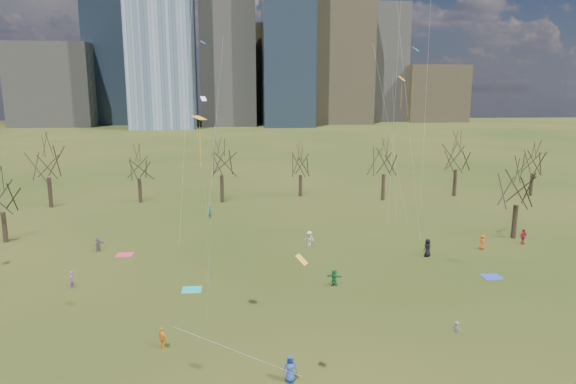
{
  "coord_description": "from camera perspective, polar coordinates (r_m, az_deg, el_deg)",
  "views": [
    {
      "loc": [
        -4.6,
        -34.61,
        16.44
      ],
      "look_at": [
        0.0,
        12.0,
        7.0
      ],
      "focal_mm": 32.0,
      "sensor_mm": 36.0,
      "label": 1
    }
  ],
  "objects": [
    {
      "name": "downtown_skyline",
      "position": [
        246.3,
        -5.33,
        16.61
      ],
      "size": [
        212.5,
        78.0,
        118.0
      ],
      "color": "slate",
      "rests_on": "ground"
    },
    {
      "name": "person_6",
      "position": [
        53.15,
        15.25,
        -6.0
      ],
      "size": [
        1.07,
        0.94,
        1.84
      ],
      "primitive_type": "imported",
      "rotation": [
        0.0,
        0.0,
        3.63
      ],
      "color": "black",
      "rests_on": "ground"
    },
    {
      "name": "kites_airborne",
      "position": [
        48.92,
        5.93,
        8.86
      ],
      "size": [
        64.25,
        45.88,
        36.35
      ],
      "color": "orange",
      "rests_on": "ground"
    },
    {
      "name": "person_12",
      "position": [
        57.35,
        20.77,
        -5.22
      ],
      "size": [
        0.66,
        0.85,
        1.55
      ],
      "primitive_type": "imported",
      "rotation": [
        0.0,
        0.0,
        1.33
      ],
      "color": "#D44817",
      "rests_on": "ground"
    },
    {
      "name": "person_9",
      "position": [
        55.03,
        2.39,
        -5.15
      ],
      "size": [
        1.16,
        1.01,
        1.56
      ],
      "primitive_type": "imported",
      "rotation": [
        0.0,
        0.0,
        5.76
      ],
      "color": "silver",
      "rests_on": "ground"
    },
    {
      "name": "person_4",
      "position": [
        35.19,
        -13.77,
        -15.5
      ],
      "size": [
        0.81,
        0.86,
        1.43
      ],
      "primitive_type": "imported",
      "rotation": [
        0.0,
        0.0,
        2.28
      ],
      "color": "orange",
      "rests_on": "ground"
    },
    {
      "name": "person_0",
      "position": [
        30.84,
        0.23,
        -19.04
      ],
      "size": [
        0.82,
        0.56,
        1.63
      ],
      "primitive_type": "imported",
      "rotation": [
        0.0,
        0.0,
        0.05
      ],
      "color": "#223E94",
      "rests_on": "ground"
    },
    {
      "name": "person_13",
      "position": [
        66.85,
        -8.66,
        -2.26
      ],
      "size": [
        0.7,
        0.68,
        1.62
      ],
      "primitive_type": "imported",
      "rotation": [
        0.0,
        0.0,
        2.43
      ],
      "color": "#186C5F",
      "rests_on": "ground"
    },
    {
      "name": "ground",
      "position": [
        38.59,
        1.8,
        -13.83
      ],
      "size": [
        500.0,
        500.0,
        0.0
      ],
      "primitive_type": "plane",
      "color": "black",
      "rests_on": "ground"
    },
    {
      "name": "blanket_navy",
      "position": [
        49.7,
        21.71,
        -8.75
      ],
      "size": [
        1.6,
        1.5,
        0.03
      ],
      "primitive_type": "cube",
      "color": "#2836BE",
      "rests_on": "ground"
    },
    {
      "name": "person_11",
      "position": [
        56.39,
        -20.32,
        -5.47
      ],
      "size": [
        1.19,
        1.44,
        1.55
      ],
      "primitive_type": "imported",
      "rotation": [
        0.0,
        0.0,
        0.97
      ],
      "color": "#5E5F62",
      "rests_on": "ground"
    },
    {
      "name": "blanket_crimson",
      "position": [
        54.66,
        -17.7,
        -6.65
      ],
      "size": [
        1.6,
        1.5,
        0.03
      ],
      "primitive_type": "cube",
      "color": "#CE2944",
      "rests_on": "ground"
    },
    {
      "name": "person_10",
      "position": [
        60.84,
        24.67,
        -4.52
      ],
      "size": [
        1.07,
        0.72,
        1.7
      ],
      "primitive_type": "imported",
      "rotation": [
        0.0,
        0.0,
        0.34
      ],
      "color": "#B01934",
      "rests_on": "ground"
    },
    {
      "name": "bare_tree_row",
      "position": [
        72.71,
        -2.02,
        3.23
      ],
      "size": [
        113.04,
        29.8,
        9.5
      ],
      "color": "black",
      "rests_on": "ground"
    },
    {
      "name": "person_5",
      "position": [
        44.2,
        5.16,
        -9.44
      ],
      "size": [
        1.46,
        0.79,
        1.5
      ],
      "primitive_type": "imported",
      "rotation": [
        0.0,
        0.0,
        2.88
      ],
      "color": "#197236",
      "rests_on": "ground"
    },
    {
      "name": "person_3",
      "position": [
        37.89,
        18.2,
        -14.13
      ],
      "size": [
        0.66,
        0.71,
        0.96
      ],
      "primitive_type": "imported",
      "rotation": [
        0.0,
        0.0,
        2.22
      ],
      "color": "slate",
      "rests_on": "ground"
    },
    {
      "name": "blanket_teal",
      "position": [
        44.21,
        -10.64,
        -10.62
      ],
      "size": [
        1.6,
        1.5,
        0.03
      ],
      "primitive_type": "cube",
      "color": "teal",
      "rests_on": "ground"
    },
    {
      "name": "person_7",
      "position": [
        47.27,
        -22.96,
        -8.96
      ],
      "size": [
        0.39,
        0.56,
        1.46
      ],
      "primitive_type": "imported",
      "rotation": [
        0.0,
        0.0,
        4.63
      ],
      "color": "#9150A1",
      "rests_on": "ground"
    }
  ]
}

